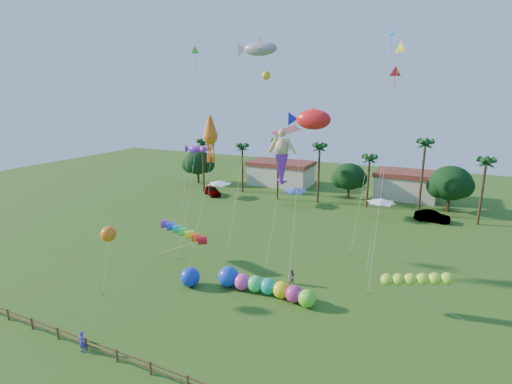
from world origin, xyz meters
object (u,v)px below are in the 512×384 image
at_px(car_a, 212,191).
at_px(spectator_b, 292,277).
at_px(spectator_a, 82,342).
at_px(blue_ball, 190,277).
at_px(caterpillar_inflatable, 262,286).
at_px(car_b, 432,216).

xyz_separation_m(car_a, spectator_b, (25.76, -26.40, -0.01)).
bearing_deg(spectator_a, blue_ball, 85.95).
relative_size(spectator_b, caterpillar_inflatable, 0.16).
relative_size(car_a, spectator_a, 2.89).
xyz_separation_m(car_a, spectator_a, (15.93, -42.85, 0.01)).
height_order(spectator_b, blue_ball, blue_ball).
height_order(car_a, spectator_b, car_a).
height_order(spectator_b, caterpillar_inflatable, caterpillar_inflatable).
distance_m(car_a, caterpillar_inflatable, 37.86).
relative_size(caterpillar_inflatable, blue_ball, 5.21).
bearing_deg(caterpillar_inflatable, car_a, 130.51).
relative_size(car_b, spectator_a, 2.96).
bearing_deg(blue_ball, car_b, 57.95).
bearing_deg(caterpillar_inflatable, car_b, 67.91).
height_order(car_a, car_b, car_a).
height_order(car_b, caterpillar_inflatable, caterpillar_inflatable).
relative_size(car_a, caterpillar_inflatable, 0.48).
relative_size(spectator_a, caterpillar_inflatable, 0.17).
distance_m(car_b, spectator_a, 48.61).
bearing_deg(car_a, car_b, -53.86).
distance_m(car_a, spectator_a, 45.71).
distance_m(car_b, blue_ball, 37.68).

